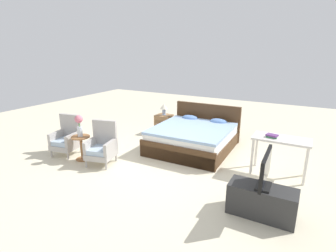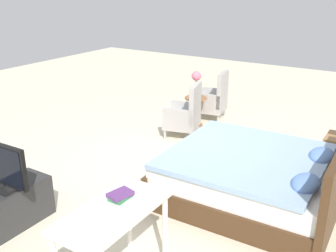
# 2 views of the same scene
# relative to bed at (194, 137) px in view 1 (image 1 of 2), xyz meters

# --- Properties ---
(ground_plane) EXTENTS (16.00, 16.00, 0.00)m
(ground_plane) POSITION_rel_bed_xyz_m (-0.13, -1.10, -0.30)
(ground_plane) COLOR beige
(bed) EXTENTS (1.84, 2.04, 0.96)m
(bed) POSITION_rel_bed_xyz_m (0.00, 0.00, 0.00)
(bed) COLOR #472D19
(bed) RESTS_ON ground_plane
(armchair_by_window_left) EXTENTS (0.62, 0.62, 0.92)m
(armchair_by_window_left) POSITION_rel_bed_xyz_m (-2.45, -1.76, 0.08)
(armchair_by_window_left) COLOR #ADA8A3
(armchair_by_window_left) RESTS_ON ground_plane
(armchair_by_window_right) EXTENTS (0.66, 0.66, 0.92)m
(armchair_by_window_right) POSITION_rel_bed_xyz_m (-1.37, -1.76, 0.08)
(armchair_by_window_right) COLOR #ADA8A3
(armchair_by_window_right) RESTS_ON ground_plane
(side_table) EXTENTS (0.40, 0.40, 0.55)m
(side_table) POSITION_rel_bed_xyz_m (-1.90, -1.85, 0.05)
(side_table) COLOR #936038
(side_table) RESTS_ON ground_plane
(flower_vase) EXTENTS (0.17, 0.17, 0.48)m
(flower_vase) POSITION_rel_bed_xyz_m (-1.90, -1.85, 0.54)
(flower_vase) COLOR silver
(flower_vase) RESTS_ON side_table
(nightstand) EXTENTS (0.44, 0.41, 0.54)m
(nightstand) POSITION_rel_bed_xyz_m (-1.28, 0.73, -0.03)
(nightstand) COLOR #997047
(nightstand) RESTS_ON ground_plane
(table_lamp) EXTENTS (0.22, 0.22, 0.33)m
(table_lamp) POSITION_rel_bed_xyz_m (-1.28, 0.73, 0.46)
(table_lamp) COLOR #9EADC6
(table_lamp) RESTS_ON nightstand
(tv_stand) EXTENTS (0.96, 0.40, 0.47)m
(tv_stand) POSITION_rel_bed_xyz_m (1.98, -2.03, -0.06)
(tv_stand) COLOR #2D2D2D
(tv_stand) RESTS_ON ground_plane
(tv_flatscreen) EXTENTS (0.21, 0.78, 0.53)m
(tv_flatscreen) POSITION_rel_bed_xyz_m (1.98, -2.03, 0.45)
(tv_flatscreen) COLOR black
(tv_flatscreen) RESTS_ON tv_stand
(vanity_desk) EXTENTS (1.04, 0.52, 0.76)m
(vanity_desk) POSITION_rel_bed_xyz_m (2.02, -0.50, 0.35)
(vanity_desk) COLOR silver
(vanity_desk) RESTS_ON ground_plane
(book_stack) EXTENTS (0.23, 0.19, 0.06)m
(book_stack) POSITION_rel_bed_xyz_m (1.85, -0.56, 0.49)
(book_stack) COLOR #337A47
(book_stack) RESTS_ON vanity_desk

